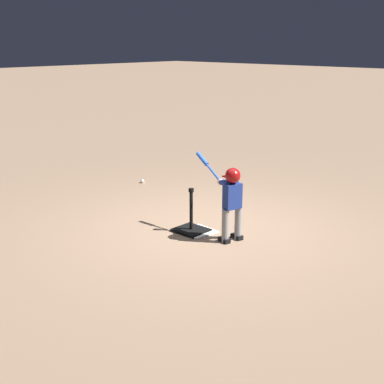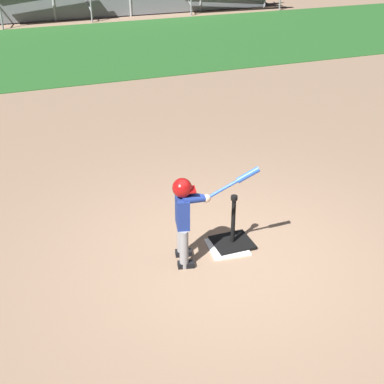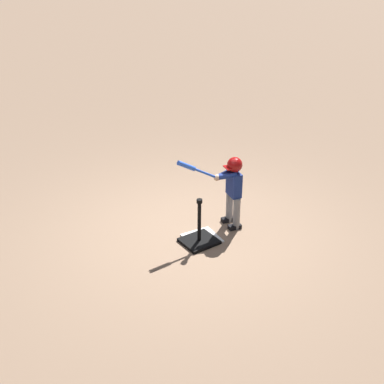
# 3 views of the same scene
# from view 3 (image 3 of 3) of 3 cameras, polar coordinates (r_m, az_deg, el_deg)

# --- Properties ---
(ground_plane) EXTENTS (90.00, 90.00, 0.00)m
(ground_plane) POSITION_cam_3_polar(r_m,az_deg,el_deg) (7.38, 0.14, -4.25)
(ground_plane) COLOR #93755B
(home_plate) EXTENTS (0.48, 0.48, 0.02)m
(home_plate) POSITION_cam_3_polar(r_m,az_deg,el_deg) (7.22, 1.07, -4.94)
(home_plate) COLOR white
(home_plate) RESTS_ON ground_plane
(batting_tee) EXTENTS (0.45, 0.40, 0.65)m
(batting_tee) POSITION_cam_3_polar(r_m,az_deg,el_deg) (7.11, 0.77, -4.82)
(batting_tee) COLOR black
(batting_tee) RESTS_ON ground_plane
(batter_child) EXTENTS (0.91, 0.37, 1.12)m
(batter_child) POSITION_cam_3_polar(r_m,az_deg,el_deg) (7.24, 4.23, 0.90)
(batter_child) COLOR gray
(batter_child) RESTS_ON ground_plane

